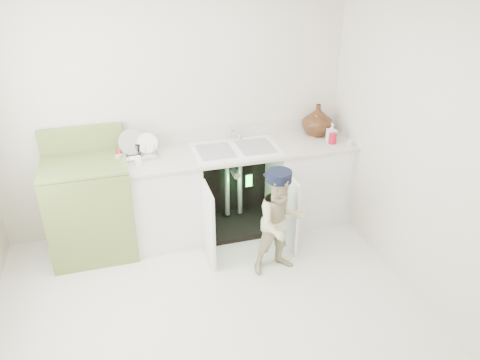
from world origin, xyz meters
name	(u,v)px	position (x,y,z in m)	size (l,w,h in m)	color
ground	(212,312)	(0.00, 0.00, 0.00)	(3.50, 3.50, 0.00)	silver
room_shell	(207,178)	(0.00, 0.00, 1.25)	(6.00, 5.50, 1.26)	beige
counter_run	(239,186)	(0.58, 1.21, 0.48)	(2.44, 1.02, 1.23)	silver
avocado_stove	(91,206)	(-0.89, 1.18, 0.49)	(0.77, 0.65, 1.20)	olive
repair_worker	(281,222)	(0.74, 0.40, 0.51)	(0.52, 0.68, 1.01)	tan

